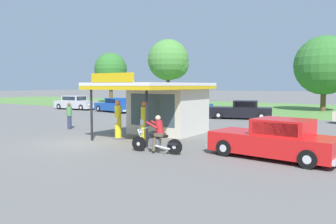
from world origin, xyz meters
TOP-DOWN VIEW (x-y plane):
  - ground_plane at (0.00, 0.00)m, footprint 300.00×300.00m
  - grass_verge_strip at (0.00, 30.00)m, footprint 120.00×24.00m
  - service_station_kiosk at (1.64, 4.80)m, footprint 4.39×6.81m
  - gas_pump_nearside at (0.79, 1.67)m, footprint 0.44×0.44m
  - gas_pump_offside at (2.50, 1.67)m, footprint 0.44×0.44m
  - motorcycle_with_rider at (4.52, -0.13)m, footprint 2.32×0.71m
  - featured_classic_sedan at (8.92, 1.49)m, footprint 5.10×2.47m
  - parked_car_back_row_centre_right at (-11.41, 15.11)m, footprint 5.35×2.88m
  - parked_car_back_row_centre_left at (-17.96, 15.53)m, footprint 5.47×2.18m
  - parked_car_second_row_spare at (2.23, 15.49)m, footprint 5.49×3.11m
  - parked_car_back_row_centre at (-4.50, 18.27)m, footprint 4.93×2.21m
  - bystander_strolling_foreground at (-4.59, 3.10)m, footprint 0.34×0.34m
  - tree_oak_far_right at (-14.20, 29.95)m, footprint 5.92×5.92m
  - tree_oak_distant_spare at (-25.69, 29.83)m, footprint 5.27×5.27m
  - tree_oak_left at (6.70, 28.32)m, footprint 6.35×6.35m

SIDE VIEW (x-z plane):
  - ground_plane at x=0.00m, z-range 0.00..0.00m
  - grass_verge_strip at x=0.00m, z-range 0.00..0.01m
  - motorcycle_with_rider at x=4.52m, z-range -0.14..1.44m
  - parked_car_back_row_centre_right at x=-11.41m, z-range -0.06..1.41m
  - parked_car_back_row_centre at x=-4.50m, z-range -0.05..1.41m
  - parked_car_second_row_spare at x=2.23m, z-range -0.08..1.46m
  - featured_classic_sedan at x=8.92m, z-range -0.08..1.48m
  - parked_car_back_row_centre_left at x=-17.96m, z-range -0.06..1.52m
  - bystander_strolling_foreground at x=-4.59m, z-range 0.05..1.75m
  - gas_pump_offside at x=2.50m, z-range -0.08..1.94m
  - gas_pump_nearside at x=0.79m, z-range -0.08..1.95m
  - service_station_kiosk at x=1.64m, z-range 0.02..3.41m
  - tree_oak_left at x=6.70m, z-range 0.78..8.91m
  - tree_oak_distant_spare at x=-25.69m, z-range 1.23..9.29m
  - tree_oak_far_right at x=-14.20m, z-range 1.56..10.97m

